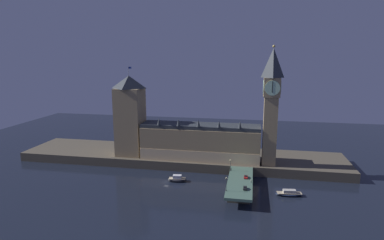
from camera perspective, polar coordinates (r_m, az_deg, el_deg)
ground_plane at (r=190.65m, az=-4.62°, el=-10.92°), size 400.00×400.00×0.00m
embankment at (r=225.23m, az=-1.99°, el=-6.58°), size 220.00×42.00×5.90m
parliament_hall at (r=209.13m, az=1.47°, el=-3.87°), size 76.52×17.73×27.53m
clock_tower at (r=197.91m, az=13.89°, el=2.95°), size 10.08×10.19×72.49m
victoria_tower at (r=219.14m, az=-10.95°, el=0.78°), size 17.30×17.30×59.62m
bridge at (r=178.53m, az=8.53°, el=-11.22°), size 13.34×46.00×5.92m
car_southbound_lead at (r=167.26m, az=9.42°, el=-11.84°), size 1.89×4.11×1.47m
car_southbound_trail at (r=181.93m, az=9.55°, el=-9.93°), size 2.08×4.38×1.36m
pedestrian_mid_walk at (r=175.96m, az=10.48°, el=-10.61°), size 0.38×0.38×1.73m
pedestrian_far_rail at (r=191.62m, az=6.97°, el=-8.67°), size 0.38×0.38×1.68m
street_lamp_near at (r=162.77m, az=6.13°, el=-10.96°), size 1.34×0.60×7.21m
street_lamp_far at (r=190.39m, az=6.87°, el=-7.72°), size 1.34×0.60×6.85m
boat_upstream at (r=190.65m, az=-2.65°, el=-10.44°), size 11.49×6.19×3.81m
boat_downstream at (r=179.65m, az=16.91°, el=-12.40°), size 14.81×6.09×3.26m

